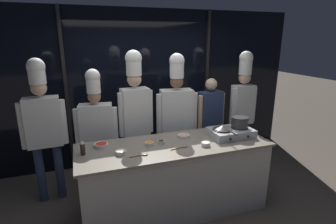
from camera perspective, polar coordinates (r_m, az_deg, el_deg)
ground_plane at (r=3.77m, az=1.34°, el=-20.14°), size 24.00×24.00×0.00m
window_wall_back at (r=4.71m, az=-5.70°, el=5.22°), size 5.94×0.09×2.70m
demo_counter at (r=3.51m, az=1.39°, el=-13.97°), size 2.41×0.84×0.93m
portable_stove at (r=3.63m, az=13.55°, el=-4.35°), size 0.57×0.40×0.12m
frying_pan at (r=3.53m, az=11.87°, el=-3.37°), size 0.26×0.45×0.05m
stock_pot at (r=3.66m, az=15.43°, el=-2.07°), size 0.25×0.23×0.14m
squeeze_bottle_soy at (r=3.14m, az=-18.11°, el=-7.47°), size 0.05×0.05×0.17m
prep_bowl_bean_sprouts at (r=3.28m, az=8.23°, el=-6.85°), size 0.11×0.11×0.05m
prep_bowl_carrots at (r=3.26m, az=-4.08°, el=-6.87°), size 0.11×0.11×0.05m
prep_bowl_shrimp at (r=3.51m, az=3.42°, el=-5.18°), size 0.16×0.16×0.04m
prep_bowl_noodles at (r=3.07m, az=-10.22°, el=-8.60°), size 0.12×0.12×0.05m
prep_bowl_bell_pepper at (r=3.32m, az=-14.37°, el=-6.95°), size 0.17×0.17×0.05m
prep_bowl_soy_glaze at (r=3.31m, az=-1.51°, el=-6.51°), size 0.09×0.09×0.04m
serving_spoon_slotted at (r=3.01m, az=-5.65°, el=-9.31°), size 0.21×0.04×0.02m
serving_spoon_solid at (r=3.20m, az=3.14°, el=-7.65°), size 0.23×0.06×0.02m
chef_head at (r=3.82m, az=-25.52°, el=-1.87°), size 0.58×0.25×1.98m
chef_sous at (r=3.80m, az=-15.30°, el=-2.96°), size 0.58×0.30×1.82m
chef_line at (r=3.78m, az=-7.15°, el=0.86°), size 0.51×0.25×2.06m
chef_pastry at (r=3.96m, az=1.86°, el=0.07°), size 0.63×0.30×2.01m
person_guest at (r=4.25m, az=9.10°, el=-1.15°), size 0.50×0.25×1.61m
chef_apprentice at (r=4.55m, az=16.00°, el=2.55°), size 0.48×0.22×2.01m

